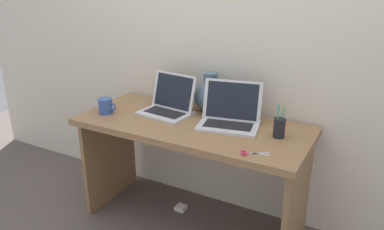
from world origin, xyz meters
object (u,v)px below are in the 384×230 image
object	(u,v)px
green_vase	(210,95)
coffee_mug	(106,106)
power_brick	(181,208)
laptop_right	(230,114)
scissors	(249,153)
pen_cup	(279,127)
laptop_left	(169,103)

from	to	relation	value
green_vase	coffee_mug	size ratio (longest dim) A/B	1.95
green_vase	power_brick	size ratio (longest dim) A/B	3.61
laptop_right	scissors	world-z (taller)	laptop_right
green_vase	pen_cup	size ratio (longest dim) A/B	1.36
laptop_right	pen_cup	bearing A→B (deg)	-8.58
laptop_right	coffee_mug	bearing A→B (deg)	-165.03
pen_cup	laptop_right	bearing A→B (deg)	171.42
laptop_left	scissors	size ratio (longest dim) A/B	2.37
laptop_right	laptop_left	bearing A→B (deg)	-179.93
scissors	laptop_right	bearing A→B (deg)	127.39
coffee_mug	power_brick	world-z (taller)	coffee_mug
green_vase	coffee_mug	bearing A→B (deg)	-146.90
laptop_right	coffee_mug	world-z (taller)	laptop_right
laptop_right	green_vase	xyz separation A→B (m)	(-0.21, 0.16, 0.04)
scissors	power_brick	world-z (taller)	scissors
green_vase	scissors	world-z (taller)	green_vase
green_vase	pen_cup	xyz separation A→B (m)	(0.52, -0.21, -0.05)
pen_cup	scissors	size ratio (longest dim) A/B	1.28
laptop_right	green_vase	size ratio (longest dim) A/B	1.56
laptop_left	green_vase	bearing A→B (deg)	37.14
laptop_left	green_vase	distance (m)	0.27
laptop_right	scissors	bearing A→B (deg)	-52.61
laptop_left	pen_cup	size ratio (longest dim) A/B	1.85
coffee_mug	scissors	distance (m)	1.02
laptop_right	green_vase	world-z (taller)	green_vase
laptop_left	coffee_mug	distance (m)	0.41
laptop_left	coffee_mug	bearing A→B (deg)	-149.55
coffee_mug	laptop_left	bearing A→B (deg)	30.45
coffee_mug	pen_cup	world-z (taller)	pen_cup
pen_cup	power_brick	size ratio (longest dim) A/B	2.66
laptop_right	power_brick	distance (m)	0.84
green_vase	power_brick	world-z (taller)	green_vase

